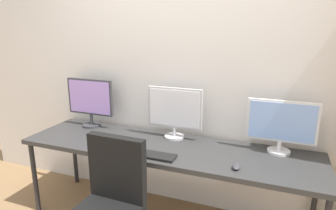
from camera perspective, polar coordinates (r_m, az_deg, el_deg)
name	(u,v)px	position (r m, az deg, el deg)	size (l,w,h in m)	color
wall_back	(182,74)	(2.75, 2.80, 6.09)	(4.94, 0.10, 2.60)	silver
desk	(166,151)	(2.54, -0.41, -8.95)	(2.54, 0.68, 0.74)	#333333
monitor_left	(90,100)	(3.04, -14.90, 0.97)	(0.50, 0.18, 0.49)	#38383D
monitor_center	(175,111)	(2.63, 1.28, -1.15)	(0.50, 0.18, 0.47)	silver
monitor_right	(281,124)	(2.49, 21.20, -3.54)	(0.54, 0.18, 0.43)	silver
keyboard_main	(155,156)	(2.33, -2.53, -9.80)	(0.33, 0.13, 0.02)	black
computer_mouse	(236,167)	(2.20, 13.15, -11.58)	(0.06, 0.10, 0.03)	#38383D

